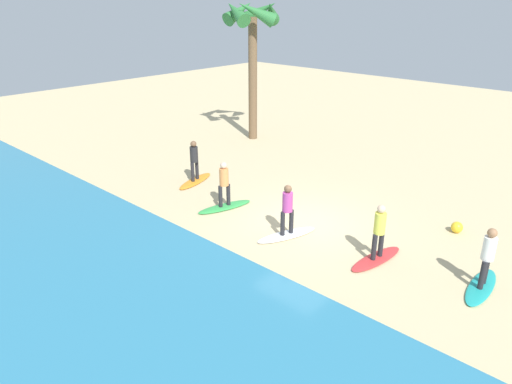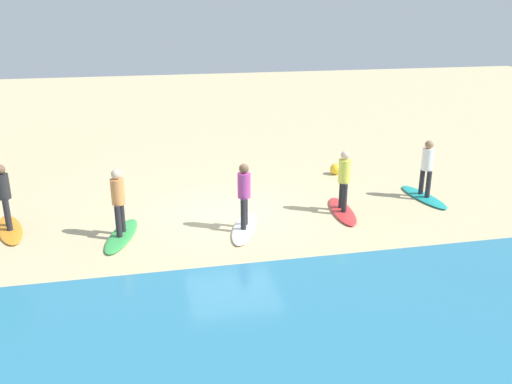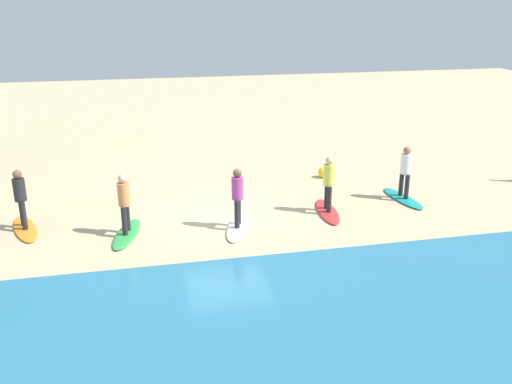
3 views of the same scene
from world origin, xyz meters
The scene contains 13 objects.
ground_plane centered at (0.00, 0.00, 0.00)m, with size 60.00×60.00×0.00m, color #CCB789.
surfboard_teal centered at (-5.69, -0.10, 0.04)m, with size 2.10×0.56×0.09m, color teal.
surfer_teal centered at (-5.69, -0.10, 1.04)m, with size 0.32×0.46×1.64m.
surfboard_red centered at (-2.97, 0.47, 0.04)m, with size 2.10×0.56×0.09m, color red.
surfer_red centered at (-2.97, 0.47, 1.04)m, with size 0.32×0.46×1.64m.
surfboard_white centered at (-0.14, 1.07, 0.04)m, with size 2.10×0.56×0.09m, color white.
surfer_white centered at (-0.14, 1.07, 1.04)m, with size 0.32×0.44×1.64m.
surfboard_green centered at (2.86, 0.89, 0.04)m, with size 2.10×0.56×0.09m, color green.
surfer_green centered at (2.86, 0.89, 1.04)m, with size 0.32×0.45×1.64m.
surfboard_orange centered at (5.61, -0.07, 0.04)m, with size 2.10×0.56×0.09m, color orange.
surfer_orange centered at (5.61, -0.07, 1.04)m, with size 0.32×0.45×1.64m.
palm_tree centered at (8.32, -6.40, 5.63)m, with size 2.88×3.03×7.02m.
beach_ball centered at (-3.96, -2.83, 0.18)m, with size 0.37×0.37×0.37m, color yellow.
Camera 1 is at (-8.56, 11.57, 7.02)m, focal length 33.58 mm.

